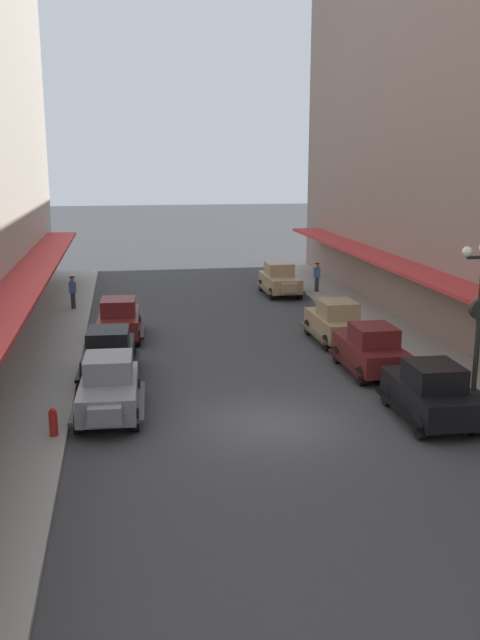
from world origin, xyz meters
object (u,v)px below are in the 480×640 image
parked_car_3 (119,318)px  parked_car_1 (371,348)px  parked_car_5 (336,320)px  fire_hydrant (53,422)px  parked_car_4 (280,279)px  parked_car_2 (109,386)px  pedestrian_0 (317,277)px  parked_car_0 (430,391)px  lamp_post_with_clock (479,318)px  pedestrian_1 (73,292)px  parked_car_6 (109,352)px

parked_car_3 → parked_car_1: bearing=-35.7°
parked_car_1 → parked_car_5: size_ratio=1.00×
parked_car_3 → fire_hydrant: (-1.82, -11.11, -0.38)m
parked_car_4 → parked_car_2: bearing=-117.7°
parked_car_5 → parked_car_1: bearing=-90.8°
parked_car_2 → pedestrian_0: size_ratio=2.58×
parked_car_0 → lamp_post_with_clock: lamp_post_with_clock is taller
pedestrian_1 → fire_hydrant: bearing=-88.2°
pedestrian_1 → parked_car_3: bearing=-68.9°
pedestrian_0 → parked_car_0: bearing=-96.1°
parked_car_0 → parked_car_5: size_ratio=1.00×
parked_car_3 → parked_car_4: bearing=43.5°
parked_car_0 → parked_car_5: same height
parked_car_2 → parked_car_4: same height
parked_car_3 → parked_car_6: (-0.34, -5.48, 0.00)m
parked_car_0 → parked_car_2: size_ratio=1.00×
parked_car_5 → pedestrian_1: bearing=144.8°
parked_car_2 → lamp_post_with_clock: (11.23, -1.48, 2.04)m
parked_car_0 → fire_hydrant: size_ratio=5.24×
parked_car_6 → parked_car_5: bearing=19.8°
pedestrian_1 → lamp_post_with_clock: bearing=-51.9°
parked_car_3 → pedestrian_1: (-2.35, 6.08, 0.07)m
parked_car_5 → fire_hydrant: parked_car_5 is taller
parked_car_3 → parked_car_4: 12.64m
pedestrian_0 → pedestrian_1: 13.91m
parked_car_2 → fire_hydrant: size_ratio=5.26×
parked_car_0 → parked_car_6: (-9.55, 5.92, 0.00)m
parked_car_1 → pedestrian_0: size_ratio=2.55×
parked_car_6 → pedestrian_0: (11.68, 14.03, 0.07)m
parked_car_2 → parked_car_3: (0.30, 9.36, 0.00)m
parked_car_0 → parked_car_3: same height
parked_car_1 → lamp_post_with_clock: lamp_post_with_clock is taller
parked_car_4 → parked_car_0: bearing=-89.9°
parked_car_6 → fire_hydrant: (-1.48, -5.63, -0.38)m
parked_car_0 → parked_car_1: bearing=91.1°
parked_car_2 → parked_car_3: size_ratio=1.00×
parked_car_4 → pedestrian_0: 2.17m
parked_car_3 → pedestrian_0: size_ratio=2.58×
parked_car_5 → pedestrian_1: 14.11m
pedestrian_1 → parked_car_6: bearing=-80.2°
parked_car_1 → parked_car_4: size_ratio=1.00×
parked_car_6 → parked_car_4: bearing=56.1°
parked_car_3 → parked_car_4: same height
parked_car_3 → lamp_post_with_clock: size_ratio=0.84×
pedestrian_0 → parked_car_5: bearing=-101.5°
pedestrian_1 → parked_car_4: bearing=12.8°
parked_car_3 → parked_car_4: (9.17, 8.70, 0.00)m
lamp_post_with_clock → pedestrian_1: (-13.28, 16.92, -1.97)m
fire_hydrant → parked_car_2: bearing=49.1°
pedestrian_0 → parked_car_1: bearing=-98.4°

